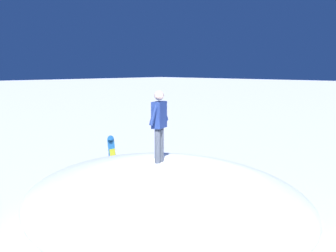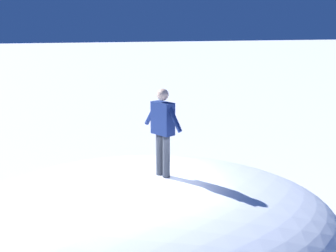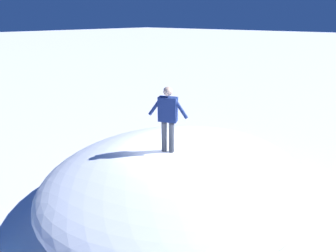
{
  "view_description": "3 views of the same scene",
  "coord_description": "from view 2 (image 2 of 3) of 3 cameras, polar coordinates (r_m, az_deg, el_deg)",
  "views": [
    {
      "loc": [
        -6.55,
        -6.05,
        3.97
      ],
      "look_at": [
        0.35,
        0.59,
        2.58
      ],
      "focal_mm": 42.83,
      "sensor_mm": 36.0,
      "label": 1
    },
    {
      "loc": [
        7.95,
        -2.04,
        4.6
      ],
      "look_at": [
        -0.37,
        0.88,
        2.61
      ],
      "focal_mm": 47.7,
      "sensor_mm": 36.0,
      "label": 2
    },
    {
      "loc": [
        -4.23,
        5.65,
        4.98
      ],
      "look_at": [
        0.08,
        0.61,
        2.43
      ],
      "focal_mm": 29.98,
      "sensor_mm": 36.0,
      "label": 3
    }
  ],
  "objects": [
    {
      "name": "snow_mound",
      "position": [
        9.14,
        -2.52,
        -11.45
      ],
      "size": [
        8.47,
        9.1,
        1.73
      ],
      "primitive_type": "ellipsoid",
      "rotation": [
        0.0,
        0.0,
        1.25
      ],
      "color": "white",
      "rests_on": "ground"
    },
    {
      "name": "snowboarder_standing",
      "position": [
        8.52,
        -0.67,
        -0.04
      ],
      "size": [
        0.99,
        0.48,
        1.72
      ],
      "color": "#333842",
      "rests_on": "snow_mound"
    },
    {
      "name": "backpack_far",
      "position": [
        12.99,
        5.35,
        -7.35
      ],
      "size": [
        0.54,
        0.42,
        0.31
      ],
      "color": "black",
      "rests_on": "ground"
    }
  ]
}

